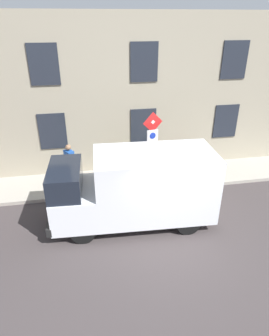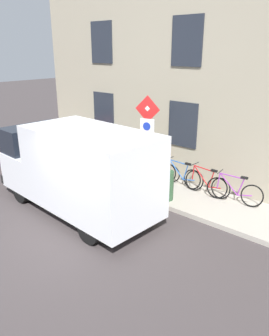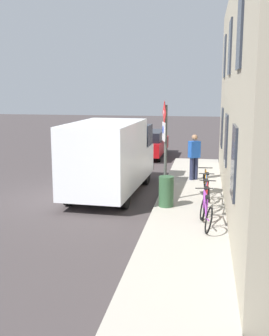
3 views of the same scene
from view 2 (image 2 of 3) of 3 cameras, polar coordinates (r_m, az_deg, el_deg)
name	(u,v)px [view 2 (image 2 of 3)]	position (r m, az deg, el deg)	size (l,w,h in m)	color
ground_plane	(79,234)	(8.80, -9.47, -11.11)	(80.00, 80.00, 0.00)	#3E3737
sidewalk_slab	(163,189)	(11.11, 4.93, -3.63)	(2.06, 15.81, 0.14)	#A59E92
building_facade	(191,88)	(11.41, 9.64, 13.44)	(0.75, 13.81, 6.52)	#A29882
sign_post_stacked	(147,133)	(9.86, 2.24, 6.09)	(0.20, 0.55, 2.97)	#474C47
delivery_van	(77,168)	(9.44, -9.80, 0.06)	(2.26, 5.42, 2.50)	white
bicycle_purple	(234,190)	(10.31, 16.72, -3.71)	(0.48, 1.72, 0.89)	black
bicycle_red	(206,182)	(10.69, 12.16, -2.44)	(0.46, 1.71, 0.89)	black
bicycle_blue	(181,175)	(11.13, 7.93, -1.26)	(0.46, 1.71, 0.89)	black
bicycle_orange	(158,169)	(11.64, 4.06, -0.16)	(0.46, 1.71, 0.89)	black
pedestrian	(97,143)	(12.80, -6.52, 4.26)	(0.48, 0.43, 1.72)	#262B47
litter_bin	(166,185)	(10.08, 5.48, -2.98)	(0.44, 0.44, 0.90)	#2D5133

